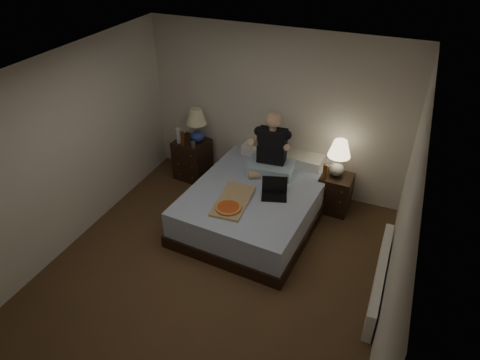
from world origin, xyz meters
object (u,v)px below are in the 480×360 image
at_px(lamp_left, 197,126).
at_px(beer_bottle_right, 325,172).
at_px(radiator, 379,277).
at_px(pizza_box, 228,208).
at_px(nightstand_left, 193,159).
at_px(person, 271,144).
at_px(soda_can, 193,145).
at_px(water_bottle, 179,136).
at_px(lamp_right, 338,158).
at_px(beer_bottle_left, 183,139).
at_px(nightstand_right, 335,193).
at_px(laptop, 274,190).
at_px(bed, 256,203).

xyz_separation_m(lamp_left, beer_bottle_right, (2.10, -0.15, -0.25)).
bearing_deg(radiator, pizza_box, 177.92).
relative_size(nightstand_left, pizza_box, 0.88).
xyz_separation_m(lamp_left, person, (1.32, -0.25, 0.07)).
distance_m(soda_can, radiator, 3.34).
distance_m(nightstand_left, water_bottle, 0.50).
bearing_deg(pizza_box, nightstand_left, 129.45).
bearing_deg(beer_bottle_right, lamp_right, 47.59).
xyz_separation_m(beer_bottle_right, radiator, (1.00, -1.25, -0.50)).
xyz_separation_m(beer_bottle_left, pizza_box, (1.28, -1.13, -0.19)).
distance_m(nightstand_right, beer_bottle_right, 0.45).
bearing_deg(beer_bottle_left, nightstand_right, 4.16).
xyz_separation_m(person, radiator, (1.78, -1.15, -0.82)).
bearing_deg(laptop, lamp_right, 33.67).
xyz_separation_m(soda_can, laptop, (1.55, -0.62, -0.05)).
distance_m(pizza_box, radiator, 2.01).
bearing_deg(laptop, lamp_left, 135.19).
bearing_deg(lamp_left, radiator, -24.29).
bearing_deg(radiator, person, 147.06).
height_order(beer_bottle_right, person, person).
relative_size(beer_bottle_left, laptop, 0.68).
height_order(nightstand_right, water_bottle, water_bottle).
relative_size(bed, soda_can, 22.05).
bearing_deg(nightstand_left, beer_bottle_left, -101.01).
height_order(bed, lamp_left, lamp_left).
relative_size(nightstand_left, nightstand_right, 1.15).
relative_size(lamp_right, beer_bottle_right, 2.43).
distance_m(person, radiator, 2.27).
bearing_deg(water_bottle, bed, -19.23).
distance_m(soda_can, person, 1.33).
bearing_deg(beer_bottle_right, lamp_left, 175.98).
relative_size(nightstand_left, beer_bottle_right, 2.90).
distance_m(nightstand_right, laptop, 1.11).
bearing_deg(lamp_left, nightstand_left, -163.80).
height_order(nightstand_left, water_bottle, water_bottle).
relative_size(nightstand_right, beer_bottle_right, 2.53).
bearing_deg(person, lamp_right, 9.72).
height_order(nightstand_left, beer_bottle_right, beer_bottle_right).
height_order(nightstand_right, beer_bottle_left, beer_bottle_left).
relative_size(laptop, pizza_box, 0.45).
height_order(lamp_right, beer_bottle_left, lamp_right).
bearing_deg(water_bottle, nightstand_right, 2.87).
bearing_deg(person, bed, -101.69).
relative_size(beer_bottle_left, pizza_box, 0.30).
relative_size(beer_bottle_left, radiator, 0.14).
bearing_deg(nightstand_right, radiator, -56.41).
relative_size(soda_can, laptop, 0.29).
relative_size(lamp_left, lamp_right, 1.00).
height_order(bed, soda_can, soda_can).
bearing_deg(laptop, pizza_box, -148.49).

